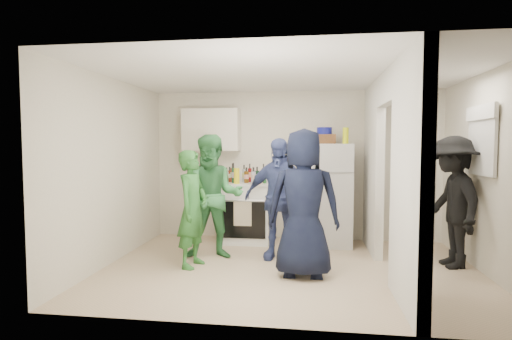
{
  "coord_description": "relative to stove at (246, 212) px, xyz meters",
  "views": [
    {
      "loc": [
        0.24,
        -5.08,
        1.6
      ],
      "look_at": [
        -0.49,
        0.4,
        1.25
      ],
      "focal_mm": 28.0,
      "sensor_mm": 36.0,
      "label": 1
    }
  ],
  "objects": [
    {
      "name": "bottle_l",
      "position": [
        0.14,
        -0.13,
        0.62
      ],
      "size": [
        0.08,
        0.08,
        0.26
      ],
      "primitive_type": "cylinder",
      "color": "#9798A6",
      "rests_on": "stove"
    },
    {
      "name": "wall_front",
      "position": [
        0.78,
        -3.07,
        0.76
      ],
      "size": [
        4.8,
        0.0,
        4.8
      ],
      "primitive_type": "plane",
      "rotation": [
        -1.57,
        0.0,
        0.0
      ],
      "color": "silver",
      "rests_on": "floor"
    },
    {
      "name": "nook_window",
      "position": [
        3.16,
        -1.17,
        1.16
      ],
      "size": [
        0.03,
        0.7,
        0.8
      ],
      "primitive_type": "cube",
      "color": "black",
      "rests_on": "wall_right"
    },
    {
      "name": "upper_cabinet",
      "position": [
        -0.62,
        0.15,
        1.36
      ],
      "size": [
        0.95,
        0.34,
        0.7
      ],
      "primitive_type": "cube",
      "color": "silver",
      "rests_on": "wall_back"
    },
    {
      "name": "bottle_i",
      "position": [
        0.04,
        0.11,
        0.64
      ],
      "size": [
        0.06,
        0.06,
        0.31
      ],
      "primitive_type": "cylinder",
      "color": "maroon",
      "rests_on": "stove"
    },
    {
      "name": "person_navy",
      "position": [
        0.96,
        -1.64,
        0.41
      ],
      "size": [
        0.88,
        0.57,
        1.79
      ],
      "primitive_type": "imported",
      "rotation": [
        0.0,
        0.0,
        -3.14
      ],
      "color": "black",
      "rests_on": "floor"
    },
    {
      "name": "person_green_center",
      "position": [
        -0.31,
        -1.02,
        0.38
      ],
      "size": [
        0.94,
        0.78,
        1.75
      ],
      "primitive_type": "imported",
      "rotation": [
        0.0,
        0.0,
        0.15
      ],
      "color": "#3A8442",
      "rests_on": "floor"
    },
    {
      "name": "partition_header",
      "position": [
        1.98,
        -1.37,
        1.81
      ],
      "size": [
        0.12,
        1.0,
        0.4
      ],
      "primitive_type": "cube",
      "color": "silver",
      "rests_on": "partition_pier_back"
    },
    {
      "name": "bottle_k",
      "position": [
        -0.24,
        0.06,
        0.65
      ],
      "size": [
        0.07,
        0.07,
        0.31
      ],
      "primitive_type": "cylinder",
      "color": "brown",
      "rests_on": "stove"
    },
    {
      "name": "person_green_left",
      "position": [
        -0.49,
        -1.43,
        0.28
      ],
      "size": [
        0.46,
        0.62,
        1.53
      ],
      "primitive_type": "imported",
      "rotation": [
        0.0,
        0.0,
        1.39
      ],
      "color": "#2E7330",
      "rests_on": "floor"
    },
    {
      "name": "bottle_b",
      "position": [
        -0.2,
        -0.08,
        0.65
      ],
      "size": [
        0.06,
        0.06,
        0.33
      ],
      "primitive_type": "cylinder",
      "color": "#17452A",
      "rests_on": "stove"
    },
    {
      "name": "person_denim",
      "position": [
        0.6,
        -0.93,
        0.36
      ],
      "size": [
        1.06,
        0.63,
        1.69
      ],
      "primitive_type": "imported",
      "rotation": [
        0.0,
        0.0,
        -0.23
      ],
      "color": "#3B4982",
      "rests_on": "floor"
    },
    {
      "name": "stove",
      "position": [
        0.0,
        0.0,
        0.0
      ],
      "size": [
        0.82,
        0.68,
        0.98
      ],
      "primitive_type": "cube",
      "color": "white",
      "rests_on": "floor"
    },
    {
      "name": "blue_bowl",
      "position": [
        1.26,
        0.02,
        1.33
      ],
      "size": [
        0.24,
        0.24,
        0.11
      ],
      "primitive_type": "cylinder",
      "color": "navy",
      "rests_on": "wicker_basket"
    },
    {
      "name": "bottle_c",
      "position": [
        -0.06,
        0.14,
        0.63
      ],
      "size": [
        0.06,
        0.06,
        0.29
      ],
      "primitive_type": "cylinder",
      "color": "#98A1A5",
      "rests_on": "stove"
    },
    {
      "name": "bottle_d",
      "position": [
        0.01,
        -0.04,
        0.62
      ],
      "size": [
        0.08,
        0.08,
        0.25
      ],
      "primitive_type": "cylinder",
      "color": "#59380F",
      "rests_on": "stove"
    },
    {
      "name": "yellow_cup_stack_top",
      "position": [
        1.58,
        -0.13,
        1.25
      ],
      "size": [
        0.09,
        0.09,
        0.25
      ],
      "primitive_type": "cylinder",
      "color": "#E4F514",
      "rests_on": "fridge"
    },
    {
      "name": "floor",
      "position": [
        0.78,
        -1.37,
        -0.49
      ],
      "size": [
        4.8,
        4.8,
        0.0
      ],
      "primitive_type": "plane",
      "color": "#CCB090",
      "rests_on": "ground"
    },
    {
      "name": "wall_right",
      "position": [
        3.18,
        -1.37,
        0.76
      ],
      "size": [
        0.0,
        3.4,
        3.4
      ],
      "primitive_type": "plane",
      "rotation": [
        1.57,
        0.0,
        -1.57
      ],
      "color": "silver",
      "rests_on": "floor"
    },
    {
      "name": "nook_window_frame",
      "position": [
        3.15,
        -1.17,
        1.16
      ],
      "size": [
        0.04,
        0.76,
        0.86
      ],
      "primitive_type": "cube",
      "color": "white",
      "rests_on": "wall_right"
    },
    {
      "name": "nook_valance",
      "position": [
        3.12,
        -1.17,
        1.51
      ],
      "size": [
        0.04,
        0.82,
        0.18
      ],
      "primitive_type": "cube",
      "color": "white",
      "rests_on": "wall_right"
    },
    {
      "name": "partition_pier_back",
      "position": [
        1.98,
        -0.27,
        0.76
      ],
      "size": [
        0.12,
        1.2,
        2.5
      ],
      "primitive_type": "cube",
      "color": "silver",
      "rests_on": "floor"
    },
    {
      "name": "wall_clock",
      "position": [
        0.83,
        0.31,
        1.21
      ],
      "size": [
        0.22,
        0.02,
        0.22
      ],
      "primitive_type": "cylinder",
      "rotation": [
        1.57,
        0.0,
        0.0
      ],
      "color": "white",
      "rests_on": "wall_back"
    },
    {
      "name": "yellow_cup_stack_stove",
      "position": [
        -0.12,
        -0.22,
        0.61
      ],
      "size": [
        0.09,
        0.09,
        0.25
      ],
      "primitive_type": "cylinder",
      "color": "yellow",
      "rests_on": "stove"
    },
    {
      "name": "wicker_basket",
      "position": [
        1.26,
        0.02,
        1.2
      ],
      "size": [
        0.35,
        0.25,
        0.15
      ],
      "primitive_type": "cube",
      "color": "brown",
      "rests_on": "fridge"
    },
    {
      "name": "bottle_a",
      "position": [
        -0.3,
        0.11,
        0.62
      ],
      "size": [
        0.07,
        0.07,
        0.25
      ],
      "primitive_type": "cylinder",
      "color": "maroon",
      "rests_on": "stove"
    },
    {
      "name": "bottle_e",
      "position": [
        0.09,
        0.19,
        0.61
      ],
      "size": [
        0.07,
        0.07,
        0.25
      ],
      "primitive_type": "cylinder",
      "color": "#A6B1B8",
      "rests_on": "stove"
    },
    {
      "name": "partition_pier_front",
      "position": [
        1.98,
        -2.47,
        0.76
      ],
      "size": [
        0.12,
        1.2,
        2.5
      ],
      "primitive_type": "cube",
      "color": "silver",
      "rests_on": "floor"
    },
    {
      "name": "bottle_f",
      "position": [
        0.18,
        0.02,
        0.62
      ],
      "size": [
        0.07,
        0.07,
        0.26
      ],
      "primitive_type": "cylinder",
      "color": "#12321E",
      "rests_on": "stove"
    },
    {
      "name": "spice_shelf",
      "position": [
        0.78,
        0.28,
        0.86
      ],
      "size": [
        0.35,
        0.08,
        0.03
      ],
      "primitive_type": "cube",
      "color": "olive",
      "rests_on": "wall_back"
    },
    {
      "name": "wall_back",
      "position": [
        0.78,
        0.33,
        0.76
      ],
      "size": [
        4.8,
        0.0,
        4.8
      ],
      "primitive_type": "plane",
      "rotation": [
        1.57,
        0.0,
        0.0
      ],
      "color": "silver",
      "rests_on": "floor"
    },
    {
      "name": "person_nook",
      "position": [
        2.88,
        -0.99,
        0.37
      ],
      "size": [
        0.76,
        1.17,
        1.72
      ],
      "primitive_type": "imported",
      "rotation": [
        0.0,
        0.0,
        -1.46
      ],
      "color": "black",
      "rests_on": "floor"
    },
    {
      "name": "bottle_h",
      "position": [
        -0.31,
        -0.1,
        0.62
      ],
      "size": [
        0.06,
        0.06,
        0.25
      ],
      "primitive_type": "cylinder",
      "color": "#AAB0B6",
      "rests_on": "stove"
    },
    {
      "name": "bottle_j",
      "position": [
        0.31,
        -0.08,
        0.61
      ],
      "size": [
        0.06,
        0.06,
        0.25
      ],
      "primitive_type": "cylinder",
      "color": "#22632D",
      "rests_on": "stove"
    },
    {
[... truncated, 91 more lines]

